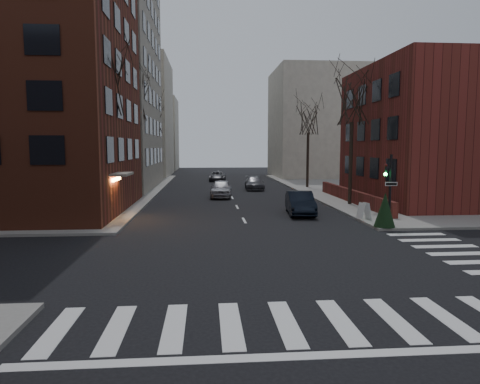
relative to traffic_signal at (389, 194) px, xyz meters
name	(u,v)px	position (x,y,z in m)	size (l,w,h in m)	color
ground	(275,280)	(-7.94, -8.99, -1.91)	(160.00, 160.00, 0.00)	black
building_left_brick	(11,81)	(-23.44, 7.51, 7.09)	(15.00, 15.00, 18.00)	brown
building_left_tan	(67,58)	(-24.94, 25.01, 12.09)	(18.00, 18.00, 28.00)	#A19785
building_right_brick	(441,135)	(8.56, 10.01, 3.59)	(12.00, 14.00, 11.00)	maroon
low_wall_right	(352,196)	(1.36, 10.01, -1.26)	(0.35, 16.00, 1.00)	maroon
building_distant_la	(125,118)	(-22.94, 46.01, 7.09)	(14.00, 16.00, 18.00)	beige
building_distant_ra	(320,124)	(7.06, 41.01, 6.09)	(14.00, 14.00, 16.00)	beige
building_distant_lb	(151,134)	(-20.94, 63.01, 5.09)	(10.00, 12.00, 14.00)	beige
traffic_signal	(389,194)	(0.00, 0.00, 0.00)	(0.76, 0.44, 4.00)	black
tree_left_a	(103,85)	(-16.74, 5.01, 6.56)	(4.18, 4.18, 10.26)	#2D231C
tree_left_b	(134,99)	(-16.74, 17.01, 7.00)	(4.40, 4.40, 10.80)	#2D231C
tree_left_c	(153,119)	(-16.74, 31.01, 6.12)	(3.96, 3.96, 9.72)	#2D231C
tree_right_a	(352,101)	(0.86, 9.01, 6.12)	(3.96, 3.96, 9.72)	#2D231C
tree_right_b	(308,119)	(0.86, 23.01, 5.68)	(3.74, 3.74, 9.18)	#2D231C
streetlamp_near	(135,151)	(-16.14, 13.01, 2.33)	(0.36, 0.36, 6.28)	black
streetlamp_far	(160,149)	(-16.14, 33.01, 2.33)	(0.36, 0.36, 6.28)	black
parked_sedan	(300,203)	(-3.94, 5.09, -1.13)	(1.65, 4.72, 1.56)	black
car_lane_silver	(221,189)	(-8.91, 15.45, -1.12)	(1.86, 4.64, 1.58)	#A8A7AD
car_lane_gray	(254,183)	(-5.12, 22.16, -1.22)	(1.94, 4.77, 1.38)	#47474D
car_lane_far	(217,176)	(-8.74, 34.01, -1.27)	(2.12, 4.60, 1.28)	#46454B
sandwich_board	(364,211)	(-0.64, 2.03, -1.24)	(0.46, 0.64, 1.03)	white
evergreen_shrub	(385,210)	(-0.42, -0.49, -0.80)	(1.15, 1.15, 1.91)	black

